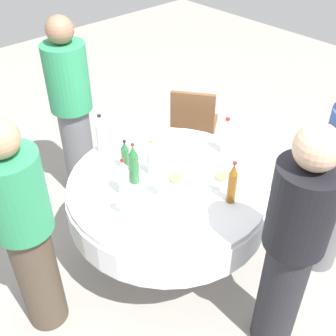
{
  "coord_description": "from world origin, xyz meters",
  "views": [
    {
      "loc": [
        -1.54,
        -1.68,
        2.58
      ],
      "look_at": [
        0.0,
        0.0,
        0.85
      ],
      "focal_mm": 45.25,
      "sensor_mm": 36.0,
      "label": 1
    }
  ],
  "objects_px": {
    "dining_table": "(168,197)",
    "plate_north": "(222,178)",
    "person_right": "(292,246)",
    "person_far": "(26,232)",
    "bottle_clear_right": "(226,137)",
    "bottle_clear_far": "(101,135)",
    "bottle_clear_left": "(151,159)",
    "chair_left": "(194,122)",
    "bottle_clear_front": "(123,179)",
    "plate_inner": "(176,179)",
    "wine_glass_west": "(159,182)",
    "bottle_amber_west": "(232,184)",
    "bottle_green_rear": "(134,165)",
    "person_rear": "(72,111)",
    "wine_glass_far": "(121,201)",
    "bottle_green_south": "(125,156)"
  },
  "relations": [
    {
      "from": "dining_table",
      "to": "plate_north",
      "type": "bearing_deg",
      "value": -40.05
    },
    {
      "from": "person_right",
      "to": "person_far",
      "type": "relative_size",
      "value": 1.03
    },
    {
      "from": "bottle_clear_right",
      "to": "bottle_clear_far",
      "type": "distance_m",
      "value": 0.92
    },
    {
      "from": "bottle_clear_left",
      "to": "chair_left",
      "type": "bearing_deg",
      "value": 28.92
    },
    {
      "from": "bottle_clear_front",
      "to": "plate_inner",
      "type": "bearing_deg",
      "value": -19.99
    },
    {
      "from": "wine_glass_west",
      "to": "person_far",
      "type": "relative_size",
      "value": 0.1
    },
    {
      "from": "bottle_amber_west",
      "to": "person_right",
      "type": "distance_m",
      "value": 0.56
    },
    {
      "from": "bottle_clear_front",
      "to": "person_right",
      "type": "bearing_deg",
      "value": -72.39
    },
    {
      "from": "bottle_green_rear",
      "to": "person_rear",
      "type": "height_order",
      "value": "person_rear"
    },
    {
      "from": "bottle_clear_right",
      "to": "person_rear",
      "type": "relative_size",
      "value": 0.18
    },
    {
      "from": "bottle_clear_far",
      "to": "bottle_amber_west",
      "type": "distance_m",
      "value": 1.07
    },
    {
      "from": "bottle_clear_left",
      "to": "person_far",
      "type": "distance_m",
      "value": 0.95
    },
    {
      "from": "wine_glass_far",
      "to": "plate_inner",
      "type": "bearing_deg",
      "value": 0.72
    },
    {
      "from": "bottle_clear_front",
      "to": "chair_left",
      "type": "height_order",
      "value": "bottle_clear_front"
    },
    {
      "from": "bottle_clear_right",
      "to": "dining_table",
      "type": "bearing_deg",
      "value": 176.37
    },
    {
      "from": "bottle_clear_far",
      "to": "chair_left",
      "type": "height_order",
      "value": "bottle_clear_far"
    },
    {
      "from": "bottle_amber_west",
      "to": "plate_north",
      "type": "xyz_separation_m",
      "value": [
        0.13,
        0.19,
        -0.13
      ]
    },
    {
      "from": "dining_table",
      "to": "bottle_clear_right",
      "type": "distance_m",
      "value": 0.62
    },
    {
      "from": "bottle_clear_front",
      "to": "person_right",
      "type": "xyz_separation_m",
      "value": [
        0.34,
        -1.06,
        -0.03
      ]
    },
    {
      "from": "bottle_clear_far",
      "to": "bottle_green_south",
      "type": "height_order",
      "value": "bottle_clear_far"
    },
    {
      "from": "bottle_clear_left",
      "to": "chair_left",
      "type": "distance_m",
      "value": 1.18
    },
    {
      "from": "bottle_clear_far",
      "to": "wine_glass_far",
      "type": "xyz_separation_m",
      "value": [
        -0.31,
        -0.64,
        -0.05
      ]
    },
    {
      "from": "plate_north",
      "to": "wine_glass_west",
      "type": "bearing_deg",
      "value": 159.22
    },
    {
      "from": "plate_north",
      "to": "bottle_clear_right",
      "type": "bearing_deg",
      "value": 37.98
    },
    {
      "from": "bottle_green_rear",
      "to": "plate_north",
      "type": "distance_m",
      "value": 0.62
    },
    {
      "from": "bottle_clear_far",
      "to": "person_rear",
      "type": "xyz_separation_m",
      "value": [
        0.06,
        0.5,
        -0.03
      ]
    },
    {
      "from": "bottle_clear_left",
      "to": "person_far",
      "type": "xyz_separation_m",
      "value": [
        -0.95,
        0.0,
        -0.05
      ]
    },
    {
      "from": "dining_table",
      "to": "bottle_green_rear",
      "type": "xyz_separation_m",
      "value": [
        -0.17,
        0.15,
        0.29
      ]
    },
    {
      "from": "bottle_clear_left",
      "to": "plate_north",
      "type": "xyz_separation_m",
      "value": [
        0.32,
        -0.38,
        -0.11
      ]
    },
    {
      "from": "wine_glass_west",
      "to": "person_far",
      "type": "xyz_separation_m",
      "value": [
        -0.83,
        0.22,
        -0.04
      ]
    },
    {
      "from": "bottle_clear_left",
      "to": "person_rear",
      "type": "bearing_deg",
      "value": 91.69
    },
    {
      "from": "bottle_clear_front",
      "to": "person_far",
      "type": "relative_size",
      "value": 0.18
    },
    {
      "from": "dining_table",
      "to": "bottle_green_south",
      "type": "relative_size",
      "value": 5.91
    },
    {
      "from": "plate_inner",
      "to": "chair_left",
      "type": "distance_m",
      "value": 1.19
    },
    {
      "from": "wine_glass_far",
      "to": "wine_glass_west",
      "type": "distance_m",
      "value": 0.29
    },
    {
      "from": "dining_table",
      "to": "chair_left",
      "type": "relative_size",
      "value": 1.63
    },
    {
      "from": "wine_glass_far",
      "to": "person_rear",
      "type": "height_order",
      "value": "person_rear"
    },
    {
      "from": "bottle_clear_right",
      "to": "bottle_clear_front",
      "type": "distance_m",
      "value": 0.87
    },
    {
      "from": "plate_north",
      "to": "person_right",
      "type": "bearing_deg",
      "value": -109.31
    },
    {
      "from": "dining_table",
      "to": "bottle_clear_far",
      "type": "height_order",
      "value": "bottle_clear_far"
    },
    {
      "from": "person_right",
      "to": "chair_left",
      "type": "relative_size",
      "value": 1.85
    },
    {
      "from": "bottle_clear_front",
      "to": "bottle_clear_far",
      "type": "xyz_separation_m",
      "value": [
        0.19,
        0.51,
        0.01
      ]
    },
    {
      "from": "wine_glass_far",
      "to": "plate_north",
      "type": "relative_size",
      "value": 0.64
    },
    {
      "from": "dining_table",
      "to": "bottle_amber_west",
      "type": "height_order",
      "value": "bottle_amber_west"
    },
    {
      "from": "dining_table",
      "to": "wine_glass_west",
      "type": "height_order",
      "value": "wine_glass_west"
    },
    {
      "from": "dining_table",
      "to": "bottle_clear_right",
      "type": "height_order",
      "value": "bottle_clear_right"
    },
    {
      "from": "dining_table",
      "to": "wine_glass_west",
      "type": "bearing_deg",
      "value": -153.03
    },
    {
      "from": "bottle_clear_front",
      "to": "bottle_amber_west",
      "type": "distance_m",
      "value": 0.7
    },
    {
      "from": "bottle_clear_far",
      "to": "bottle_green_rear",
      "type": "bearing_deg",
      "value": -96.77
    },
    {
      "from": "plate_inner",
      "to": "person_rear",
      "type": "xyz_separation_m",
      "value": [
        -0.1,
        1.14,
        0.1
      ]
    }
  ]
}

